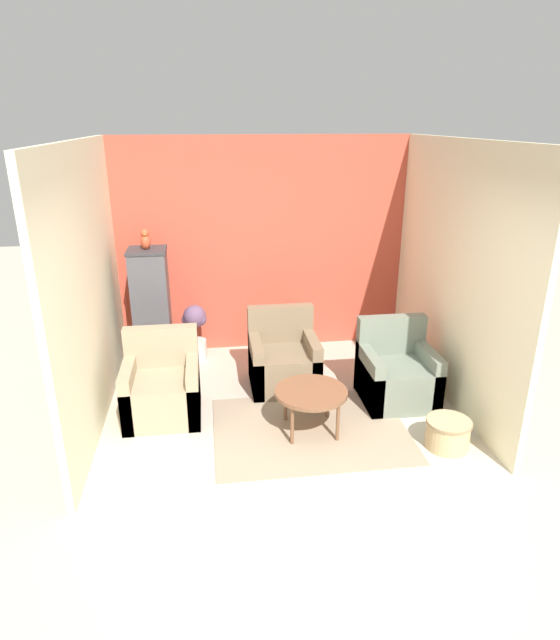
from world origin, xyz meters
name	(u,v)px	position (x,y,z in m)	size (l,w,h in m)	color
ground_plane	(306,494)	(0.00, 0.00, 0.00)	(20.00, 20.00, 0.00)	beige
wall_back_accent	(263,247)	(0.00, 3.18, 1.37)	(3.81, 0.06, 2.75)	#C64C38
wall_left	(89,290)	(-1.88, 1.58, 1.37)	(0.06, 3.15, 2.75)	beige
wall_right	(455,275)	(1.88, 1.58, 1.37)	(0.06, 3.15, 2.75)	beige
area_rug	(310,430)	(0.22, 0.96, 0.01)	(1.92, 1.45, 0.01)	gray
coffee_table	(311,394)	(0.22, 0.96, 0.41)	(0.71, 0.71, 0.45)	brown
armchair_left	(162,389)	(-1.25, 1.47, 0.30)	(0.76, 0.73, 0.89)	#9E896B
armchair_right	(397,375)	(1.27, 1.45, 0.30)	(0.76, 0.73, 0.89)	slate
armchair_middle	(283,362)	(0.09, 1.96, 0.30)	(0.76, 0.73, 0.89)	#7A664C
birdcage	(152,311)	(-1.42, 2.68, 0.74)	(0.49, 0.49, 1.50)	#353539
parrot	(146,240)	(-1.42, 2.68, 1.62)	(0.11, 0.20, 0.25)	#D14C2D
potted_plant	(195,328)	(-0.92, 2.85, 0.42)	(0.32, 0.29, 0.73)	beige
wicker_basket	(448,433)	(1.45, 0.50, 0.15)	(0.42, 0.42, 0.28)	tan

